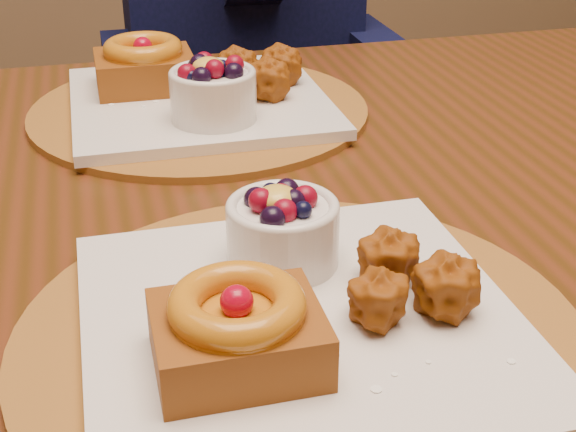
# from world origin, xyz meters

# --- Properties ---
(dining_table) EXTENTS (1.60, 0.90, 0.76)m
(dining_table) POSITION_xyz_m (-0.09, 0.01, 0.68)
(dining_table) COLOR #3D230B
(dining_table) RESTS_ON ground
(place_setting_near) EXTENTS (0.38, 0.38, 0.08)m
(place_setting_near) POSITION_xyz_m (-0.09, -0.21, 0.78)
(place_setting_near) COLOR brown
(place_setting_near) RESTS_ON dining_table
(place_setting_far) EXTENTS (0.38, 0.38, 0.09)m
(place_setting_far) POSITION_xyz_m (-0.09, 0.22, 0.78)
(place_setting_far) COLOR brown
(place_setting_far) RESTS_ON dining_table
(chair_far) EXTENTS (0.51, 0.51, 0.86)m
(chair_far) POSITION_xyz_m (0.11, 0.85, 0.48)
(chair_far) COLOR black
(chair_far) RESTS_ON ground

